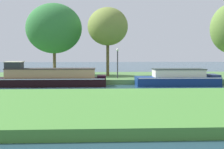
{
  "coord_description": "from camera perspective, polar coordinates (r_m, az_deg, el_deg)",
  "views": [
    {
      "loc": [
        -1.7,
        -22.95,
        2.67
      ],
      "look_at": [
        -0.47,
        1.2,
        0.9
      ],
      "focal_mm": 49.35,
      "sensor_mm": 36.0,
      "label": 1
    }
  ],
  "objects": [
    {
      "name": "willow_tree_centre",
      "position": [
        29.07,
        -0.79,
        8.87
      ],
      "size": [
        3.77,
        3.9,
        6.43
      ],
      "color": "brown",
      "rests_on": "riverbank_far"
    },
    {
      "name": "riverbank_near",
      "position": [
        14.26,
        3.99,
        -5.79
      ],
      "size": [
        72.0,
        10.0,
        0.4
      ],
      "primitive_type": "cube",
      "color": "#468235",
      "rests_on": "ground_plane"
    },
    {
      "name": "willow_tree_left",
      "position": [
        30.87,
        -10.72,
        8.39
      ],
      "size": [
        5.47,
        3.92,
        7.02
      ],
      "color": "brown",
      "rests_on": "riverbank_far"
    },
    {
      "name": "black_narrowboat",
      "position": [
        24.54,
        -12.01,
        -0.63
      ],
      "size": [
        9.37,
        1.85,
        1.94
      ],
      "color": "black",
      "rests_on": "ground_plane"
    },
    {
      "name": "ground_plane",
      "position": [
        23.16,
        1.32,
        -2.43
      ],
      "size": [
        120.0,
        120.0,
        0.0
      ],
      "primitive_type": "plane",
      "color": "#254251"
    },
    {
      "name": "mooring_post_near",
      "position": [
        26.17,
        -12.98,
        0.04
      ],
      "size": [
        0.17,
        0.17,
        0.86
      ],
      "primitive_type": "cylinder",
      "color": "#563225",
      "rests_on": "riverbank_far"
    },
    {
      "name": "riverbank_far",
      "position": [
        30.09,
        0.34,
        -0.52
      ],
      "size": [
        72.0,
        10.0,
        0.4
      ],
      "primitive_type": "cube",
      "color": "#4C763E",
      "rests_on": "ground_plane"
    },
    {
      "name": "lamp_post",
      "position": [
        26.63,
        1.03,
        2.86
      ],
      "size": [
        0.24,
        0.24,
        2.59
      ],
      "color": "#333338",
      "rests_on": "riverbank_far"
    },
    {
      "name": "navy_barge",
      "position": [
        25.09,
        12.11,
        -0.72
      ],
      "size": [
        6.56,
        2.08,
        1.34
      ],
      "color": "navy",
      "rests_on": "ground_plane"
    }
  ]
}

